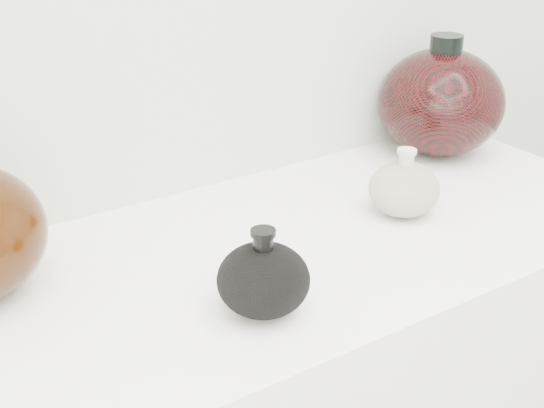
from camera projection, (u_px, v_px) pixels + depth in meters
black_gourd_vase at (263, 279)px, 0.91m from camera, size 0.13×0.13×0.11m
cream_gourd_vase at (404, 188)px, 1.16m from camera, size 0.14×0.14×0.11m
right_round_pot at (441, 102)px, 1.38m from camera, size 0.24×0.24×0.22m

